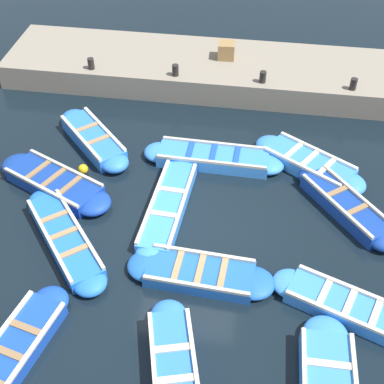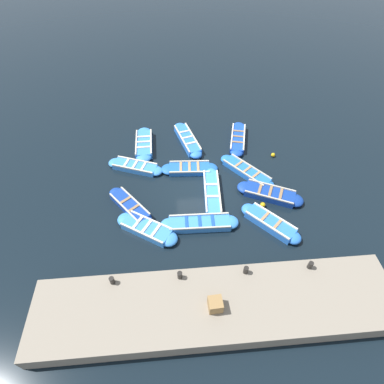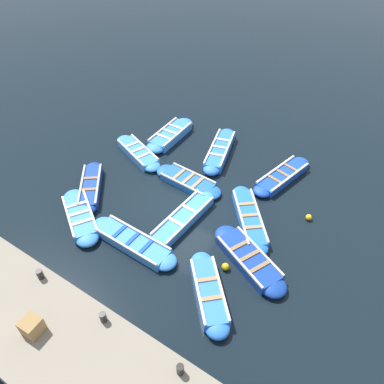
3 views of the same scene
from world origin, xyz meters
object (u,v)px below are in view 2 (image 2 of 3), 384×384
(boat_bow_out, at_px, (189,169))
(bollard_south, at_px, (112,280))
(boat_drifting, at_px, (147,229))
(buoy_yellow_far, at_px, (273,155))
(boat_outer_left, at_px, (187,140))
(bollard_north, at_px, (310,265))
(boat_broadside, at_px, (130,206))
(boat_outer_right, at_px, (200,224))
(wooden_crate, at_px, (215,304))
(bollard_mid_north, at_px, (246,270))
(boat_far_corner, at_px, (238,139))
(boat_tucked, at_px, (135,167))
(boat_inner_gap, at_px, (212,192))
(bollard_mid_south, at_px, (180,275))
(boat_end_of_row, at_px, (247,172))
(boat_alongside, at_px, (270,194))
(boat_centre, at_px, (270,223))
(buoy_orange_near, at_px, (263,205))
(boat_stern_in, at_px, (144,144))

(boat_bow_out, distance_m, bollard_south, 7.87)
(boat_drifting, height_order, buoy_yellow_far, boat_drifting)
(boat_outer_left, relative_size, bollard_north, 10.79)
(boat_outer_left, relative_size, boat_drifting, 1.17)
(boat_broadside, bearing_deg, boat_outer_left, -32.56)
(boat_outer_right, distance_m, boat_drifting, 2.54)
(wooden_crate, bearing_deg, boat_broadside, 31.93)
(boat_broadside, relative_size, bollard_mid_north, 8.59)
(boat_far_corner, distance_m, boat_tucked, 6.73)
(boat_outer_right, height_order, boat_inner_gap, boat_outer_right)
(boat_broadside, xyz_separation_m, bollard_north, (-4.39, -7.61, 0.78))
(bollard_south, distance_m, wooden_crate, 4.09)
(bollard_mid_south, distance_m, bollard_south, 2.65)
(boat_outer_left, bearing_deg, boat_end_of_row, -135.10)
(boat_far_corner, relative_size, boat_tucked, 1.07)
(buoy_yellow_far, bearing_deg, boat_alongside, 161.60)
(bollard_south, bearing_deg, bollard_north, -90.00)
(boat_centre, distance_m, buoy_orange_near, 1.21)
(boat_inner_gap, relative_size, boat_alongside, 1.08)
(boat_broadside, distance_m, buoy_orange_near, 6.79)
(boat_inner_gap, height_order, boat_broadside, boat_broadside)
(boat_outer_right, height_order, boat_bow_out, boat_outer_right)
(boat_far_corner, height_order, boat_inner_gap, boat_far_corner)
(boat_far_corner, distance_m, bollard_south, 11.72)
(boat_tucked, height_order, bollard_mid_south, bollard_mid_south)
(bollard_mid_south, height_order, buoy_orange_near, bollard_mid_south)
(boat_far_corner, bearing_deg, boat_end_of_row, 178.69)
(boat_far_corner, height_order, boat_bow_out, boat_far_corner)
(boat_alongside, height_order, wooden_crate, wooden_crate)
(boat_outer_right, relative_size, boat_inner_gap, 1.00)
(boat_alongside, relative_size, buoy_yellow_far, 14.53)
(boat_bow_out, relative_size, boat_broadside, 1.10)
(boat_far_corner, distance_m, boat_drifting, 8.65)
(boat_end_of_row, distance_m, boat_alongside, 1.98)
(buoy_yellow_far, bearing_deg, boat_stern_in, 78.44)
(boat_far_corner, xyz_separation_m, boat_tucked, (-2.09, 6.39, -0.01))
(boat_stern_in, distance_m, bollard_south, 9.45)
(boat_outer_left, xyz_separation_m, boat_drifting, (-6.65, 2.43, -0.02))
(bollard_north, relative_size, bollard_mid_south, 1.00)
(boat_broadside, bearing_deg, boat_inner_gap, -81.49)
(wooden_crate, bearing_deg, boat_outer_left, 1.25)
(boat_broadside, relative_size, bollard_mid_south, 8.59)
(boat_end_of_row, xyz_separation_m, boat_stern_in, (2.95, 5.86, 0.02))
(boat_broadside, distance_m, boat_alongside, 7.31)
(boat_stern_in, bearing_deg, boat_end_of_row, -116.71)
(boat_end_of_row, relative_size, boat_centre, 1.15)
(boat_alongside, xyz_separation_m, bollard_mid_south, (-4.65, 4.99, 0.79))
(bollard_south, height_order, wooden_crate, wooden_crate)
(boat_centre, xyz_separation_m, bollard_mid_south, (-2.75, 4.52, 0.77))
(boat_bow_out, bearing_deg, boat_stern_in, 47.72)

